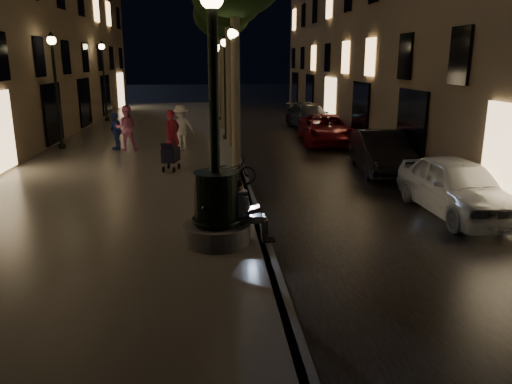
{
  "coord_description": "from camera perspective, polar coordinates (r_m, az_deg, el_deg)",
  "views": [
    {
      "loc": [
        -1.11,
        -7.85,
        3.89
      ],
      "look_at": [
        -0.08,
        3.0,
        0.99
      ],
      "focal_mm": 35.0,
      "sensor_mm": 36.0,
      "label": 1
    }
  ],
  "objects": [
    {
      "name": "pedestrian_red",
      "position": [
        19.44,
        -9.53,
        6.51
      ],
      "size": [
        0.8,
        0.78,
        1.85
      ],
      "primitive_type": "imported",
      "rotation": [
        0.0,
        0.0,
        0.74
      ],
      "color": "#AA2238",
      "rests_on": "promenade"
    },
    {
      "name": "lamp_curb_c",
      "position": [
        31.86,
        -4.07,
        13.68
      ],
      "size": [
        0.36,
        0.36,
        4.81
      ],
      "color": "black",
      "rests_on": "promenade"
    },
    {
      "name": "lamp_left_c",
      "position": [
        32.47,
        -17.04,
        13.1
      ],
      "size": [
        0.36,
        0.36,
        4.81
      ],
      "color": "black",
      "rests_on": "promenade"
    },
    {
      "name": "promenade",
      "position": [
        23.34,
        -12.5,
        5.19
      ],
      "size": [
        8.0,
        45.0,
        0.2
      ],
      "primitive_type": "cube",
      "color": "slate",
      "rests_on": "ground"
    },
    {
      "name": "pedestrian_blue",
      "position": [
        21.94,
        -15.7,
        6.72
      ],
      "size": [
        0.84,
        0.97,
        1.56
      ],
      "primitive_type": "imported",
      "rotation": [
        0.0,
        0.0,
        5.33
      ],
      "color": "#2A3D9A",
      "rests_on": "promenade"
    },
    {
      "name": "ground",
      "position": [
        23.2,
        -2.6,
        5.22
      ],
      "size": [
        120.0,
        120.0,
        0.0
      ],
      "primitive_type": "plane",
      "color": "black",
      "rests_on": "ground"
    },
    {
      "name": "lamp_curb_d",
      "position": [
        39.86,
        -4.38,
        13.91
      ],
      "size": [
        0.36,
        0.36,
        4.81
      ],
      "color": "black",
      "rests_on": "promenade"
    },
    {
      "name": "fountain_lamppost",
      "position": [
        10.2,
        -4.59,
        -0.38
      ],
      "size": [
        1.4,
        1.4,
        5.21
      ],
      "color": "#59595B",
      "rests_on": "promenade"
    },
    {
      "name": "pedestrian_pink",
      "position": [
        21.58,
        -14.6,
        7.08
      ],
      "size": [
        0.95,
        0.76,
        1.87
      ],
      "primitive_type": "imported",
      "rotation": [
        0.0,
        0.0,
        3.19
      ],
      "color": "pink",
      "rests_on": "promenade"
    },
    {
      "name": "car_rear",
      "position": [
        29.27,
        6.11,
        8.56
      ],
      "size": [
        2.41,
        5.01,
        1.41
      ],
      "primitive_type": "imported",
      "rotation": [
        0.0,
        0.0,
        0.09
      ],
      "color": "#292A2E",
      "rests_on": "ground"
    },
    {
      "name": "bicycle",
      "position": [
        14.99,
        -3.12,
        2.35
      ],
      "size": [
        1.76,
        0.89,
        0.88
      ],
      "primitive_type": "imported",
      "rotation": [
        0.0,
        0.0,
        1.76
      ],
      "color": "black",
      "rests_on": "promenade"
    },
    {
      "name": "seated_man_laptop",
      "position": [
        10.31,
        -1.16,
        -1.96
      ],
      "size": [
        0.95,
        0.32,
        1.32
      ],
      "color": "tan",
      "rests_on": "promenade"
    },
    {
      "name": "stroller",
      "position": [
        17.24,
        -9.73,
        4.19
      ],
      "size": [
        0.61,
        1.1,
        1.1
      ],
      "rotation": [
        0.0,
        0.0,
        -0.22
      ],
      "color": "black",
      "rests_on": "promenade"
    },
    {
      "name": "car_second",
      "position": [
        18.23,
        14.11,
        4.45
      ],
      "size": [
        1.95,
        4.55,
        1.46
      ],
      "primitive_type": "imported",
      "rotation": [
        0.0,
        0.0,
        -0.09
      ],
      "color": "black",
      "rests_on": "ground"
    },
    {
      "name": "lamp_left_b",
      "position": [
        22.74,
        -21.99,
        12.19
      ],
      "size": [
        0.36,
        0.36,
        4.81
      ],
      "color": "black",
      "rests_on": "promenade"
    },
    {
      "name": "tree_third",
      "position": [
        27.95,
        -3.96,
        19.47
      ],
      "size": [
        3.0,
        3.0,
        7.2
      ],
      "color": "#6B604C",
      "rests_on": "promenade"
    },
    {
      "name": "pedestrian_white",
      "position": [
        21.39,
        -8.58,
        7.32
      ],
      "size": [
        1.38,
        1.09,
        1.87
      ],
      "primitive_type": "imported",
      "rotation": [
        0.0,
        0.0,
        3.52
      ],
      "color": "white",
      "rests_on": "promenade"
    },
    {
      "name": "lamp_curb_b",
      "position": [
        23.87,
        -3.56,
        13.29
      ],
      "size": [
        0.36,
        0.36,
        4.81
      ],
      "color": "black",
      "rests_on": "promenade"
    },
    {
      "name": "tree_far",
      "position": [
        33.95,
        -4.13,
        19.15
      ],
      "size": [
        3.0,
        3.0,
        7.5
      ],
      "color": "#6B604C",
      "rests_on": "promenade"
    },
    {
      "name": "curb_strip",
      "position": [
        23.18,
        -2.61,
        5.46
      ],
      "size": [
        0.25,
        45.0,
        0.2
      ],
      "primitive_type": "cube",
      "color": "#59595B",
      "rests_on": "ground"
    },
    {
      "name": "cobble_lane",
      "position": [
        23.53,
        4.74,
        5.35
      ],
      "size": [
        6.0,
        45.0,
        0.02
      ],
      "primitive_type": "cube",
      "color": "black",
      "rests_on": "ground"
    },
    {
      "name": "car_third",
      "position": [
        24.1,
        7.96,
        7.11
      ],
      "size": [
        2.68,
        5.12,
        1.38
      ],
      "primitive_type": "imported",
      "rotation": [
        0.0,
        0.0,
        -0.08
      ],
      "color": "maroon",
      "rests_on": "ground"
    },
    {
      "name": "car_front",
      "position": [
        13.79,
        21.99,
        0.58
      ],
      "size": [
        1.88,
        4.4,
        1.48
      ],
      "primitive_type": "imported",
      "rotation": [
        0.0,
        0.0,
        0.03
      ],
      "color": "#A8ACAF",
      "rests_on": "ground"
    },
    {
      "name": "lamp_curb_a",
      "position": [
        15.88,
        -2.54,
        12.51
      ],
      "size": [
        0.36,
        0.36,
        4.81
      ],
      "color": "black",
      "rests_on": "promenade"
    }
  ]
}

